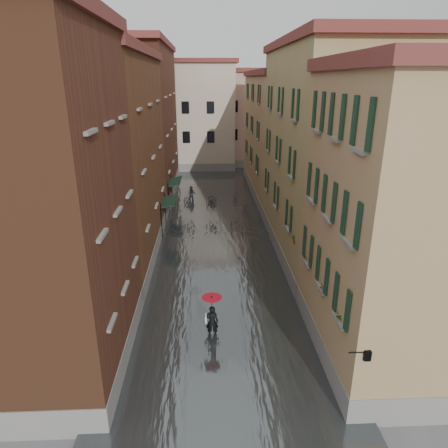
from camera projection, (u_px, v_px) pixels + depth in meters
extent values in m
plane|color=#57585A|center=(222.00, 328.00, 19.08)|extent=(120.00, 120.00, 0.00)
cube|color=#414749|center=(215.00, 230.00, 31.25)|extent=(10.00, 60.00, 0.20)
cube|color=brown|center=(34.00, 215.00, 14.68)|extent=(6.00, 8.00, 13.00)
cube|color=brown|center=(105.00, 163.00, 25.09)|extent=(6.00, 14.00, 12.50)
cube|color=brown|center=(140.00, 125.00, 38.91)|extent=(6.00, 16.00, 14.00)
cube|color=#A18453|center=(403.00, 228.00, 15.54)|extent=(6.00, 8.00, 11.50)
cube|color=tan|center=(325.00, 157.00, 25.60)|extent=(6.00, 14.00, 13.00)
cube|color=#A18453|center=(282.00, 137.00, 39.94)|extent=(6.00, 16.00, 11.50)
cube|color=beige|center=(187.00, 117.00, 52.40)|extent=(12.00, 9.00, 13.00)
cube|color=tan|center=(254.00, 119.00, 54.83)|extent=(10.00, 9.00, 12.00)
cube|color=black|center=(169.00, 201.00, 30.08)|extent=(1.09, 2.93, 0.31)
cylinder|color=black|center=(162.00, 222.00, 29.08)|extent=(0.06, 0.06, 2.80)
cylinder|color=black|center=(165.00, 210.00, 31.83)|extent=(0.06, 0.06, 2.80)
cube|color=black|center=(175.00, 181.00, 35.81)|extent=(1.09, 3.18, 0.31)
cylinder|color=black|center=(169.00, 199.00, 34.70)|extent=(0.06, 0.06, 2.80)
cylinder|color=black|center=(171.00, 189.00, 37.68)|extent=(0.06, 0.06, 2.80)
cylinder|color=black|center=(358.00, 352.00, 12.56)|extent=(0.60, 0.05, 0.05)
cube|color=black|center=(367.00, 355.00, 12.61)|extent=(0.22, 0.22, 0.35)
cube|color=beige|center=(367.00, 355.00, 12.61)|extent=(0.14, 0.14, 0.24)
cube|color=brown|center=(343.00, 320.00, 14.14)|extent=(0.22, 0.85, 0.18)
imported|color=#265926|center=(344.00, 310.00, 14.00)|extent=(0.59, 0.51, 0.66)
cube|color=brown|center=(326.00, 291.00, 16.10)|extent=(0.22, 0.85, 0.18)
imported|color=#265926|center=(327.00, 282.00, 15.96)|extent=(0.59, 0.51, 0.66)
cube|color=brown|center=(308.00, 261.00, 18.80)|extent=(0.22, 0.85, 0.18)
imported|color=#265926|center=(309.00, 252.00, 18.65)|extent=(0.59, 0.51, 0.66)
cube|color=brown|center=(297.00, 240.00, 21.18)|extent=(0.22, 0.85, 0.18)
imported|color=#265926|center=(297.00, 233.00, 21.04)|extent=(0.59, 0.51, 0.66)
cube|color=brown|center=(289.00, 226.00, 23.27)|extent=(0.22, 0.85, 0.18)
imported|color=#265926|center=(289.00, 219.00, 23.13)|extent=(0.59, 0.51, 0.66)
imported|color=black|center=(212.00, 322.00, 18.18)|extent=(0.59, 0.40, 1.59)
cube|color=beige|center=(206.00, 318.00, 18.16)|extent=(0.08, 0.30, 0.38)
cylinder|color=black|center=(212.00, 311.00, 17.99)|extent=(0.02, 0.02, 1.00)
cone|color=#A80B19|center=(212.00, 300.00, 17.79)|extent=(0.94, 0.94, 0.28)
imported|color=black|center=(192.00, 194.00, 38.47)|extent=(0.80, 0.65, 1.53)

